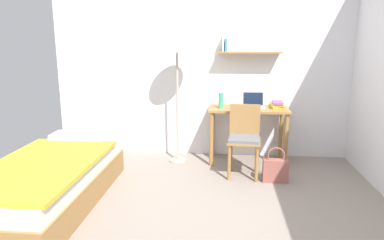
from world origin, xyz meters
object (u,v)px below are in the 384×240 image
object	(u,v)px
desk_chair	(244,137)
handbag	(275,170)
desk	(248,119)
standing_lamp	(177,49)
book_stack	(277,105)
water_bottle	(221,100)
laptop	(253,103)
bed	(50,182)

from	to	relation	value
desk_chair	handbag	world-z (taller)	desk_chair
desk	handbag	size ratio (longest dim) A/B	2.48
standing_lamp	handbag	world-z (taller)	standing_lamp
standing_lamp	desk	bearing A→B (deg)	4.30
book_stack	standing_lamp	bearing A→B (deg)	-174.83
water_bottle	book_stack	bearing A→B (deg)	8.28
laptop	desk	bearing A→B (deg)	-141.05
standing_lamp	book_stack	size ratio (longest dim) A/B	6.77
desk_chair	laptop	bearing A→B (deg)	75.53
desk	book_stack	world-z (taller)	book_stack
desk	laptop	distance (m)	0.22
desk_chair	book_stack	size ratio (longest dim) A/B	3.43
standing_lamp	handbag	size ratio (longest dim) A/B	4.02
book_stack	handbag	distance (m)	0.99
laptop	water_bottle	bearing A→B (deg)	-165.29
bed	laptop	world-z (taller)	laptop
desk_chair	handbag	xyz separation A→B (m)	(0.37, -0.21, -0.34)
desk_chair	standing_lamp	world-z (taller)	standing_lamp
desk_chair	standing_lamp	bearing A→B (deg)	155.02
desk	water_bottle	bearing A→B (deg)	-170.70
bed	standing_lamp	world-z (taller)	standing_lamp
bed	standing_lamp	xyz separation A→B (m)	(1.13, 1.41, 1.30)
desk_chair	water_bottle	bearing A→B (deg)	125.05
desk_chair	standing_lamp	size ratio (longest dim) A/B	0.51
laptop	bed	bearing A→B (deg)	-144.45
bed	laptop	bearing A→B (deg)	35.55
bed	water_bottle	bearing A→B (deg)	39.66
desk	desk_chair	world-z (taller)	desk_chair
book_stack	desk	bearing A→B (deg)	-172.69
desk	book_stack	bearing A→B (deg)	7.31
handbag	water_bottle	bearing A→B (deg)	136.59
water_bottle	standing_lamp	bearing A→B (deg)	-178.89
bed	water_bottle	size ratio (longest dim) A/B	9.72
water_bottle	desk	bearing A→B (deg)	9.30
desk	book_stack	xyz separation A→B (m)	(0.39, 0.05, 0.19)
desk	handbag	distance (m)	0.88
handbag	standing_lamp	bearing A→B (deg)	153.71
bed	desk_chair	distance (m)	2.27
bed	book_stack	distance (m)	2.97
water_bottle	laptop	bearing A→B (deg)	14.71
desk_chair	bed	bearing A→B (deg)	-153.57
laptop	book_stack	bearing A→B (deg)	-0.81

